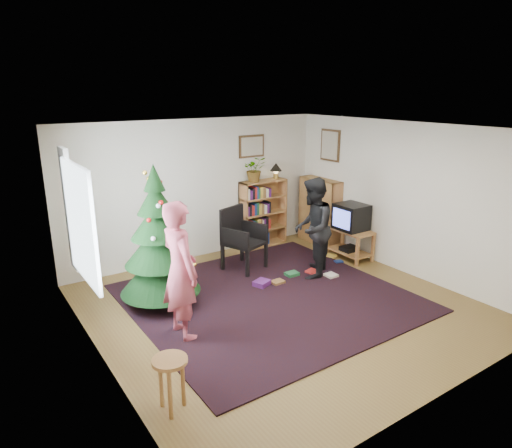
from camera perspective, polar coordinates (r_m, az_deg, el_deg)
floor at (r=6.65m, az=3.10°, el=-10.19°), size 5.00×5.00×0.00m
ceiling at (r=5.96m, az=3.48°, el=11.81°), size 5.00×5.00×0.00m
wall_back at (r=8.25m, az=-7.33°, el=4.26°), size 5.00×0.02×2.50m
wall_front at (r=4.59m, az=22.73°, el=-7.15°), size 5.00×0.02×2.50m
wall_left at (r=5.14m, az=-19.52°, el=-4.24°), size 0.02×5.00×2.50m
wall_right at (r=7.92m, az=17.85°, el=3.06°), size 0.02×5.00×2.50m
rug at (r=6.86m, az=1.57°, el=-9.19°), size 3.80×3.60×0.02m
window_pane at (r=5.63m, az=-21.09°, el=0.06°), size 0.04×1.20×1.40m
curtain at (r=6.30m, az=-22.25°, el=1.62°), size 0.06×0.35×1.60m
picture_back at (r=8.69m, az=-0.56°, el=9.70°), size 0.55×0.03×0.42m
picture_right at (r=8.94m, az=9.27°, el=9.69°), size 0.03×0.50×0.60m
christmas_tree at (r=6.49m, az=-12.10°, el=-3.07°), size 1.13×1.13×2.04m
bookshelf_back at (r=8.92m, az=0.90°, el=1.46°), size 0.95×0.30×1.30m
bookshelf_right at (r=9.14m, az=7.97°, el=1.68°), size 0.30×0.95×1.30m
tv_stand at (r=8.50m, az=11.64°, el=-2.10°), size 0.46×0.82×0.55m
crt_tv at (r=8.36m, az=11.81°, el=0.89°), size 0.49×0.53×0.46m
armchair at (r=7.80m, az=-1.94°, el=-1.42°), size 0.75×0.77×1.08m
stool at (r=4.59m, az=-10.66°, el=-17.58°), size 0.34×0.34×0.57m
person_standing at (r=5.63m, az=-9.45°, el=-5.77°), size 0.44×0.65×1.75m
person_by_chair at (r=7.42m, az=7.07°, el=-0.53°), size 1.02×0.99×1.65m
potted_plant at (r=8.62m, az=-0.17°, el=6.87°), size 0.52×0.49×0.47m
table_lamp at (r=8.91m, az=2.51°, el=7.00°), size 0.23×0.23×0.31m
floor_clutter at (r=7.76m, az=6.45°, el=-5.88°), size 1.99×0.91×0.08m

